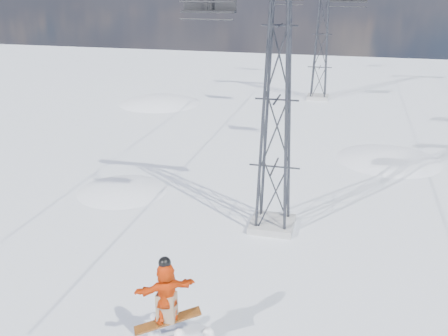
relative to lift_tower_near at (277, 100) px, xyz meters
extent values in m
sphere|color=white|center=(-7.80, 2.00, -13.12)|extent=(16.00, 16.00, 16.00)
sphere|color=white|center=(5.20, 10.00, -14.97)|extent=(20.00, 20.00, 20.00)
sphere|color=white|center=(-12.80, 20.00, -15.87)|extent=(22.00, 22.00, 22.00)
cube|color=#999999|center=(0.00, 0.00, -5.32)|extent=(1.80, 1.80, 0.30)
cube|color=#999999|center=(0.00, 25.00, -5.32)|extent=(1.80, 1.80, 0.30)
cube|color=#C3631A|center=(-1.55, -8.32, -4.29)|extent=(1.77, 1.17, 0.41)
imported|color=#E03F09|center=(-1.55, -8.32, -3.38)|extent=(1.67, 1.35, 1.78)
cube|color=#856C52|center=(-1.55, -8.32, -3.86)|extent=(0.63, 0.59, 0.82)
sphere|color=black|center=(-1.55, -8.32, -2.51)|extent=(0.33, 0.33, 0.33)
cube|color=black|center=(-2.20, -1.76, 3.33)|extent=(1.87, 0.42, 0.07)
cube|color=black|center=(-2.20, -1.55, 3.61)|extent=(1.87, 0.06, 0.51)
cylinder|color=black|center=(-2.20, -1.99, 3.09)|extent=(1.87, 0.06, 0.06)
cylinder|color=black|center=(-2.20, -2.04, 3.65)|extent=(1.87, 0.05, 0.05)
cube|color=black|center=(2.20, 9.75, 3.25)|extent=(1.94, 0.44, 0.08)
cylinder|color=black|center=(2.20, 9.50, 3.00)|extent=(1.94, 0.06, 0.06)
cube|color=black|center=(-2.20, 19.06, 2.93)|extent=(2.23, 0.50, 0.09)
cylinder|color=black|center=(-2.20, 18.78, 2.65)|extent=(2.23, 0.07, 0.07)
camera|label=1|loc=(2.69, -18.73, 4.36)|focal=40.00mm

